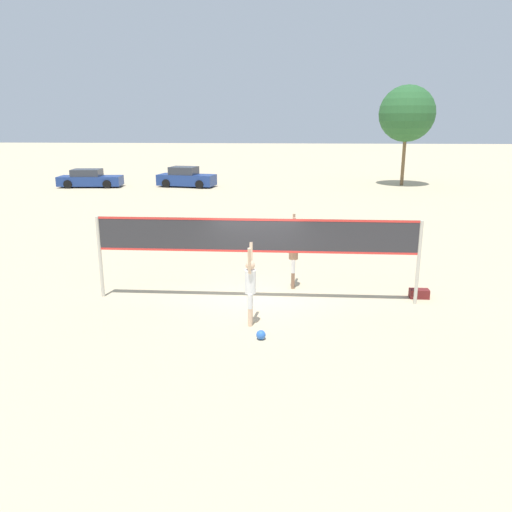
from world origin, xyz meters
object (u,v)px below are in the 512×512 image
Objects in this scene: volleyball at (261,335)px; parked_car_mid at (90,179)px; player_blocker at (294,250)px; parked_car_near at (186,178)px; volleyball_net at (256,240)px; gear_bag at (419,294)px; player_spiker at (250,284)px; tree_left_cluster at (407,114)px.

parked_car_mid is (-14.75, 26.83, 0.50)m from volleyball.
player_blocker reaches higher than volleyball.
player_blocker is at bearing -60.57° from parked_car_near.
volleyball_net is 5.02m from gear_bag.
parked_car_near is 7.41m from parked_car_mid.
player_blocker is 0.46× the size of parked_car_mid.
parked_car_mid is (-14.45, 24.17, -1.16)m from volleyball_net.
parked_car_near is at bearing 105.91° from volleyball_net.
parked_car_mid is (-19.17, 23.69, 0.48)m from gear_bag.
parked_car_mid is (-7.38, -0.66, -0.07)m from parked_car_near.
volleyball_net reaches higher than player_spiker.
player_spiker is at bearing -154.44° from gear_bag.
gear_bag is (4.74, 2.27, -0.96)m from player_spiker.
parked_car_mid is at bearing -146.00° from player_blocker.
player_blocker is at bearing 47.80° from volleyball_net.
volleyball_net is at bearing -0.74° from player_spiker.
tree_left_cluster is at bearing 17.25° from parked_car_near.
player_blocker is 4.05m from volleyball.
parked_car_near is at bearing 14.84° from player_spiker.
player_blocker reaches higher than parked_car_mid.
volleyball is (0.32, -0.87, -0.98)m from player_spiker.
volleyball is 30.62m from parked_car_mid.
tree_left_cluster reaches higher than player_blocker.
player_blocker reaches higher than parked_car_near.
player_spiker is 3.79× the size of gear_bag.
gear_bag is at bearing -55.91° from parked_car_mid.
gear_bag is at bearing -100.90° from tree_left_cluster.
player_spiker is at bearing -108.92° from tree_left_cluster.
parked_car_near reaches higher than gear_bag.
volleyball is at bearing -64.54° from parked_car_near.
player_blocker is 0.49× the size of parked_car_near.
player_spiker is 1.34m from volleyball.
player_blocker is 3.87m from gear_bag.
volleyball is (0.29, -2.66, -1.66)m from volleyball_net.
volleyball is at bearing -144.68° from gear_bag.
gear_bag is at bearing -53.71° from parked_car_near.
parked_car_near reaches higher than parked_car_mid.
tree_left_cluster is (9.80, 26.85, 3.70)m from volleyball_net.
player_spiker is 0.45× the size of parked_car_near.
player_blocker is (1.06, 1.17, -0.58)m from volleyball_net.
volleyball is 0.05× the size of parked_car_near.
volleyball_net is 16.59× the size of gear_bag.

